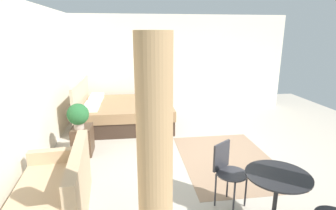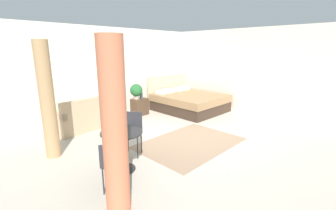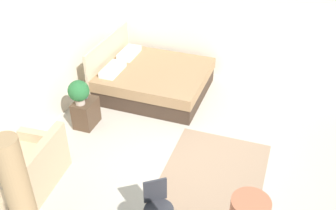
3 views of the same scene
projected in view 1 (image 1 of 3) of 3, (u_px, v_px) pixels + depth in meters
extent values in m
cube|color=#B2A899|center=(208.00, 152.00, 5.25)|extent=(9.17, 9.28, 0.02)
cube|color=silver|center=(30.00, 87.00, 4.46)|extent=(9.17, 0.12, 2.77)
cube|color=silver|center=(180.00, 64.00, 7.83)|extent=(0.12, 6.28, 2.77)
cube|color=#93755B|center=(227.00, 160.00, 4.91)|extent=(2.34, 1.64, 0.01)
cube|color=#38281E|center=(128.00, 118.00, 6.75)|extent=(1.91, 2.17, 0.34)
cube|color=#93704C|center=(127.00, 107.00, 6.67)|extent=(1.95, 2.21, 0.24)
cube|color=tan|center=(82.00, 104.00, 6.51)|extent=(1.94, 0.08, 1.14)
cube|color=white|center=(92.00, 106.00, 6.13)|extent=(0.68, 0.33, 0.12)
cube|color=white|center=(96.00, 98.00, 6.92)|extent=(0.68, 0.33, 0.12)
cube|color=tan|center=(52.00, 203.00, 3.32)|extent=(1.61, 0.96, 0.43)
cube|color=tan|center=(78.00, 168.00, 3.27)|extent=(1.56, 0.25, 0.44)
cube|color=tan|center=(59.00, 155.00, 3.90)|extent=(0.20, 0.85, 0.19)
cube|color=#473323|center=(83.00, 140.00, 5.12)|extent=(0.50, 0.36, 0.54)
cylinder|color=tan|center=(79.00, 126.00, 4.94)|extent=(0.18, 0.18, 0.12)
sphere|color=#235B2D|center=(78.00, 114.00, 4.88)|extent=(0.40, 0.40, 0.40)
cylinder|color=slate|center=(80.00, 120.00, 5.13)|extent=(0.11, 0.11, 0.18)
cylinder|color=black|center=(275.00, 203.00, 3.10)|extent=(0.05, 0.05, 0.70)
cylinder|color=black|center=(278.00, 175.00, 3.01)|extent=(0.73, 0.73, 0.02)
cylinder|color=#2D2D33|center=(234.00, 199.00, 3.35)|extent=(0.02, 0.02, 0.48)
cylinder|color=#2D2D33|center=(246.00, 190.00, 3.54)|extent=(0.02, 0.02, 0.48)
cylinder|color=#2D2D33|center=(215.00, 190.00, 3.55)|extent=(0.02, 0.02, 0.48)
cylinder|color=#2D2D33|center=(228.00, 182.00, 3.74)|extent=(0.02, 0.02, 0.48)
cylinder|color=#2D2D33|center=(232.00, 174.00, 3.48)|extent=(0.57, 0.57, 0.02)
cube|color=#2D2D33|center=(222.00, 156.00, 3.55)|extent=(0.22, 0.28, 0.38)
cylinder|color=tan|center=(155.00, 183.00, 2.06)|extent=(0.27, 0.27, 2.29)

